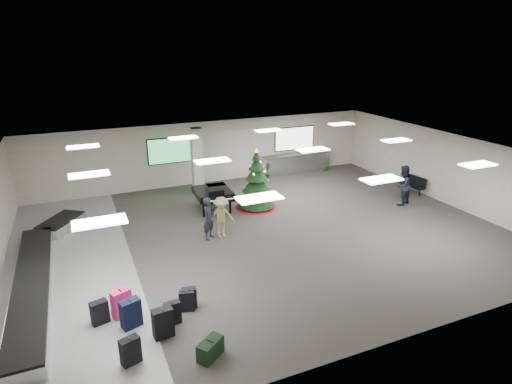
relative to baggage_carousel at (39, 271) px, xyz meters
name	(u,v)px	position (x,y,z in m)	size (l,w,h in m)	color
ground	(264,234)	(7.84, 0.08, -0.21)	(18.00, 18.00, 0.00)	#32302D
room_envelope	(248,173)	(7.46, 0.75, 2.12)	(18.02, 14.02, 3.21)	#A69E97
baggage_carousel	(39,271)	(0.00, 0.00, 0.00)	(2.28, 9.71, 0.43)	silver
service_counter	(296,163)	(12.84, 6.73, 0.33)	(4.05, 0.65, 1.08)	silver
suitcase_0	(163,323)	(2.99, -4.42, 0.18)	(0.54, 0.34, 0.81)	black
suitcase_1	(173,313)	(3.33, -4.00, 0.11)	(0.43, 0.26, 0.66)	black
pink_suitcase	(121,303)	(2.14, -3.13, 0.18)	(0.57, 0.45, 0.81)	#F7206C
suitcase_3	(189,298)	(3.91, -3.48, 0.09)	(0.43, 0.28, 0.63)	black
navy_suitcase	(131,313)	(2.30, -3.69, 0.18)	(0.58, 0.44, 0.80)	black
suitcase_5	(130,351)	(2.10, -5.07, 0.12)	(0.50, 0.38, 0.69)	black
green_duffel	(210,349)	(3.84, -5.62, 0.01)	(0.75, 0.67, 0.47)	black
suitcase_7	(187,301)	(3.81, -3.58, 0.09)	(0.45, 0.32, 0.62)	black
suitcase_8	(100,312)	(1.57, -3.23, 0.11)	(0.49, 0.36, 0.67)	black
christmas_tree	(257,187)	(8.68, 2.77, 0.72)	(1.91, 1.91, 2.72)	maroon
grand_piano	(213,193)	(6.79, 3.19, 0.57)	(1.58, 1.98, 1.10)	black
bench	(413,183)	(16.43, 1.48, 0.27)	(0.59, 1.40, 0.86)	black
traveler_a	(209,218)	(5.77, 0.55, 0.60)	(0.59, 0.39, 1.63)	black
traveler_b	(221,217)	(6.25, 0.51, 0.58)	(1.03, 0.59, 1.60)	#8C7E56
traveler_bench	(403,185)	(14.82, 0.44, 0.71)	(0.90, 0.70, 1.85)	black
potted_plant_left	(267,172)	(10.83, 6.31, 0.20)	(0.45, 0.37, 0.83)	#154119
potted_plant_right	(324,163)	(14.56, 6.52, 0.19)	(0.45, 0.45, 0.81)	#154119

